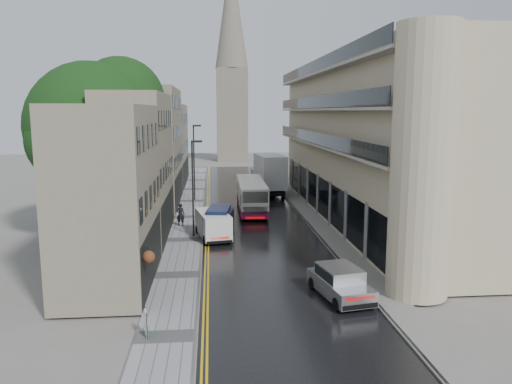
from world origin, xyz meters
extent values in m
plane|color=slate|center=(0.00, 0.00, 0.00)|extent=(200.00, 200.00, 0.00)
cube|color=black|center=(0.00, 27.50, 0.01)|extent=(9.00, 85.00, 0.02)
cube|color=gray|center=(-5.85, 27.50, 0.06)|extent=(2.70, 85.00, 0.12)
cube|color=slate|center=(5.40, 27.50, 0.06)|extent=(1.80, 85.00, 0.12)
imported|color=black|center=(-6.43, 23.83, 1.09)|extent=(0.77, 0.57, 1.94)
camera|label=1|loc=(-3.77, -18.03, 9.79)|focal=35.00mm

